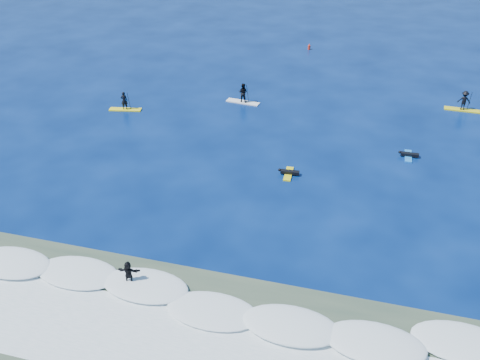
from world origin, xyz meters
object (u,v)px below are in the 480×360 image
(prone_paddler_near, at_px, (289,173))
(wave_surfer, at_px, (129,274))
(sup_paddler_left, at_px, (125,104))
(sup_paddler_right, at_px, (464,102))
(marker_buoy, at_px, (309,47))
(sup_paddler_center, at_px, (243,94))
(prone_paddler_far, at_px, (409,155))

(prone_paddler_near, bearing_deg, wave_surfer, 152.73)
(sup_paddler_left, distance_m, sup_paddler_right, 30.18)
(prone_paddler_near, height_order, marker_buoy, marker_buoy)
(sup_paddler_center, xyz_separation_m, prone_paddler_near, (6.46, -11.52, -0.67))
(sup_paddler_left, xyz_separation_m, prone_paddler_far, (24.54, -2.21, -0.49))
(wave_surfer, distance_m, marker_buoy, 42.00)
(sup_paddler_center, xyz_separation_m, sup_paddler_right, (19.38, 3.47, 0.02))
(sup_paddler_left, relative_size, prone_paddler_near, 1.50)
(prone_paddler_near, distance_m, marker_buoy, 28.52)
(prone_paddler_near, bearing_deg, sup_paddler_right, -43.81)
(sup_paddler_center, relative_size, wave_surfer, 1.55)
(sup_paddler_center, bearing_deg, marker_buoy, 84.65)
(prone_paddler_near, relative_size, prone_paddler_far, 1.01)
(sup_paddler_center, bearing_deg, wave_surfer, -82.70)
(wave_surfer, relative_size, marker_buoy, 2.81)
(sup_paddler_right, distance_m, prone_paddler_near, 19.80)
(prone_paddler_near, xyz_separation_m, wave_surfer, (-6.08, -13.51, 0.67))
(prone_paddler_near, xyz_separation_m, prone_paddler_far, (8.31, 4.96, -0.00))
(wave_surfer, height_order, marker_buoy, wave_surfer)
(sup_paddler_right, distance_m, prone_paddler_far, 11.06)
(wave_surfer, bearing_deg, sup_paddler_left, 107.40)
(sup_paddler_right, relative_size, wave_surfer, 1.49)
(sup_paddler_left, bearing_deg, marker_buoy, 46.41)
(prone_paddler_near, height_order, prone_paddler_far, prone_paddler_near)
(sup_paddler_right, bearing_deg, marker_buoy, 141.65)
(sup_paddler_left, distance_m, prone_paddler_far, 24.64)
(sup_paddler_right, relative_size, marker_buoy, 4.20)
(sup_paddler_right, bearing_deg, prone_paddler_far, -112.92)
(sup_paddler_left, relative_size, sup_paddler_center, 0.93)
(sup_paddler_center, height_order, prone_paddler_near, sup_paddler_center)
(prone_paddler_far, bearing_deg, sup_paddler_center, 65.03)
(prone_paddler_far, relative_size, marker_buoy, 2.68)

